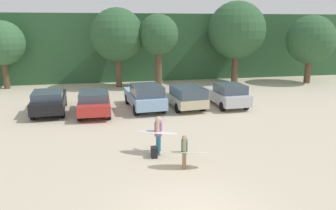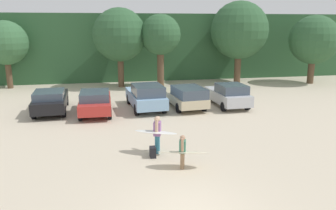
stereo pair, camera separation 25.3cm
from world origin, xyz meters
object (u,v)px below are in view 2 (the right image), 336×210
at_px(surfboard_cream, 183,152).
at_px(parked_car_sky_blue, 146,96).
at_px(backpack_dropped, 153,152).
at_px(person_child, 183,150).
at_px(parked_car_silver, 228,95).
at_px(parked_car_red, 95,101).
at_px(surfboard_white, 156,132).
at_px(person_adult, 157,132).
at_px(parked_car_black, 51,100).
at_px(parked_car_champagne, 185,96).

bearing_deg(surfboard_cream, parked_car_sky_blue, -74.61).
xyz_separation_m(parked_car_sky_blue, backpack_dropped, (-0.73, -8.01, -0.64)).
height_order(person_child, surfboard_cream, person_child).
bearing_deg(parked_car_silver, surfboard_cream, 146.99).
xyz_separation_m(parked_car_red, surfboard_cream, (3.46, -8.65, -0.16)).
bearing_deg(surfboard_cream, surfboard_white, -49.69).
height_order(person_adult, person_child, person_adult).
distance_m(parked_car_red, person_adult, 7.41).
height_order(parked_car_black, parked_car_sky_blue, parked_car_sky_blue).
xyz_separation_m(parked_car_champagne, person_child, (-2.32, -9.19, -0.04)).
bearing_deg(backpack_dropped, parked_car_sky_blue, 84.82).
height_order(parked_car_sky_blue, backpack_dropped, parked_car_sky_blue).
bearing_deg(person_child, surfboard_white, -47.69).
distance_m(parked_car_red, parked_car_champagne, 5.77).
height_order(person_adult, surfboard_cream, person_adult).
xyz_separation_m(parked_car_black, parked_car_sky_blue, (5.92, -0.38, 0.10)).
bearing_deg(parked_car_sky_blue, parked_car_red, 95.74).
distance_m(parked_car_champagne, parked_car_silver, 2.92).
bearing_deg(backpack_dropped, person_child, -51.67).
distance_m(parked_car_red, backpack_dropped, 7.85).
height_order(parked_car_black, parked_car_red, parked_car_red).
height_order(parked_car_sky_blue, person_adult, parked_car_sky_blue).
bearing_deg(parked_car_silver, parked_car_champagne, 82.90).
bearing_deg(surfboard_cream, parked_car_black, -43.46).
bearing_deg(parked_car_sky_blue, backpack_dropped, 170.28).
xyz_separation_m(parked_car_sky_blue, person_adult, (-0.45, -7.46, 0.04)).
xyz_separation_m(person_adult, person_child, (0.69, -1.77, -0.16)).
height_order(parked_car_black, surfboard_white, parked_car_black).
distance_m(parked_car_red, parked_car_sky_blue, 3.24).
relative_size(parked_car_black, backpack_dropped, 10.48).
distance_m(parked_car_black, parked_car_sky_blue, 5.94).
bearing_deg(parked_car_sky_blue, person_child, 176.95).
relative_size(person_adult, person_child, 1.22).
relative_size(parked_car_silver, backpack_dropped, 9.21).
xyz_separation_m(person_adult, surfboard_cream, (0.72, -1.76, -0.28)).
xyz_separation_m(person_child, surfboard_white, (-0.78, 1.63, 0.21)).
height_order(parked_car_champagne, person_child, parked_car_champagne).
bearing_deg(parked_car_champagne, parked_car_red, 89.13).
distance_m(parked_car_red, surfboard_white, 7.51).
relative_size(parked_car_sky_blue, parked_car_champagne, 0.97).
height_order(parked_car_red, person_child, parked_car_red).
bearing_deg(parked_car_sky_blue, surfboard_white, 171.40).
bearing_deg(parked_car_champagne, parked_car_black, 81.00).
relative_size(parked_car_sky_blue, surfboard_white, 2.50).
xyz_separation_m(parked_car_red, parked_car_silver, (8.66, 0.31, 0.01)).
bearing_deg(parked_car_red, parked_car_champagne, -84.57).
bearing_deg(parked_car_silver, backpack_dropped, 138.47).
height_order(parked_car_champagne, parked_car_silver, parked_car_silver).
height_order(parked_car_sky_blue, parked_car_silver, parked_car_sky_blue).
xyz_separation_m(parked_car_red, person_child, (3.42, -8.66, -0.04)).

